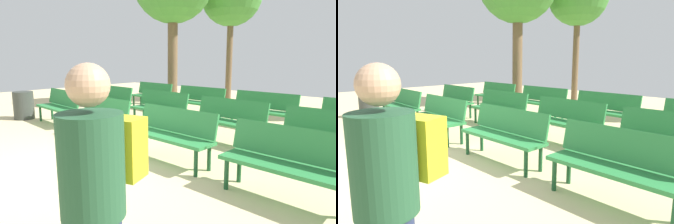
{
  "view_description": "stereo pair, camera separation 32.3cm",
  "coord_description": "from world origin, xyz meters",
  "views": [
    {
      "loc": [
        4.22,
        -1.89,
        1.67
      ],
      "look_at": [
        0.0,
        2.63,
        0.55
      ],
      "focal_mm": 31.57,
      "sensor_mm": 36.0,
      "label": 1
    },
    {
      "loc": [
        4.45,
        -1.67,
        1.67
      ],
      "look_at": [
        0.0,
        2.63,
        0.55
      ],
      "focal_mm": 31.57,
      "sensor_mm": 36.0,
      "label": 2
    }
  ],
  "objects": [
    {
      "name": "bench_r0_c0",
      "position": [
        -2.95,
        1.7,
        0.5
      ],
      "size": [
        1.62,
        0.55,
        0.87
      ],
      "rotation": [
        0.0,
        0.0,
        -0.05
      ],
      "color": "#2D8442",
      "rests_on": "ground_plane"
    },
    {
      "name": "bench_r0_c3",
      "position": [
        3.02,
        1.48,
        0.5
      ],
      "size": [
        1.6,
        0.49,
        0.87
      ],
      "rotation": [
        0.0,
        0.0,
        -0.01
      ],
      "color": "#2D8442",
      "rests_on": "ground_plane"
    },
    {
      "name": "bench_r1_c1",
      "position": [
        -0.87,
        3.26,
        0.5
      ],
      "size": [
        1.61,
        0.51,
        0.87
      ],
      "rotation": [
        0.0,
        0.0,
        -0.02
      ],
      "color": "#2D8442",
      "rests_on": "ground_plane"
    },
    {
      "name": "bench_r2_c1",
      "position": [
        -0.86,
        4.84,
        0.5
      ],
      "size": [
        1.61,
        0.51,
        0.87
      ],
      "rotation": [
        0.0,
        0.0,
        -0.02
      ],
      "color": "#2D8442",
      "rests_on": "ground_plane"
    },
    {
      "name": "bench_r0_c2",
      "position": [
        1.08,
        1.55,
        0.5
      ],
      "size": [
        1.61,
        0.5,
        0.87
      ],
      "rotation": [
        0.0,
        0.0,
        -0.01
      ],
      "color": "#2D8442",
      "rests_on": "ground_plane"
    },
    {
      "name": "bench_r1_c2",
      "position": [
        1.15,
        3.15,
        0.5
      ],
      "size": [
        1.63,
        0.58,
        0.87
      ],
      "rotation": [
        0.0,
        0.0,
        -0.06
      ],
      "color": "#2D8442",
      "rests_on": "ground_plane"
    },
    {
      "name": "bench_r2_c2",
      "position": [
        1.12,
        4.78,
        0.5
      ],
      "size": [
        1.61,
        0.51,
        0.87
      ],
      "rotation": [
        0.0,
        0.0,
        -0.02
      ],
      "color": "#2D8442",
      "rests_on": "ground_plane"
    },
    {
      "name": "bench_r2_c0",
      "position": [
        -2.88,
        4.93,
        0.5
      ],
      "size": [
        1.62,
        0.57,
        0.87
      ],
      "rotation": [
        0.0,
        0.0,
        -0.06
      ],
      "color": "#2D8442",
      "rests_on": "ground_plane"
    },
    {
      "name": "bench_r1_c3",
      "position": [
        3.07,
        3.09,
        0.5
      ],
      "size": [
        1.6,
        0.48,
        0.87
      ],
      "rotation": [
        0.0,
        0.0,
        -0.0
      ],
      "color": "#2D8442",
      "rests_on": "ground_plane"
    },
    {
      "name": "ground_plane",
      "position": [
        0.0,
        0.0,
        0.0
      ],
      "size": [
        24.0,
        24.0,
        0.0
      ],
      "primitive_type": "plane",
      "color": "beige"
    },
    {
      "name": "bench_r1_c0",
      "position": [
        -2.88,
        3.28,
        0.5
      ],
      "size": [
        1.62,
        0.55,
        0.87
      ],
      "rotation": [
        0.0,
        0.0,
        -0.04
      ],
      "color": "#2D8442",
      "rests_on": "ground_plane"
    },
    {
      "name": "trash_bin",
      "position": [
        -4.31,
        1.32,
        0.39
      ],
      "size": [
        0.54,
        0.54,
        0.77
      ],
      "primitive_type": "cylinder",
      "color": "#383D38",
      "rests_on": "ground_plane"
    },
    {
      "name": "visitor_with_backpack",
      "position": [
        2.94,
        -1.07,
        0.94
      ],
      "size": [
        0.46,
        0.59,
        1.65
      ],
      "rotation": [
        0.0,
        0.0,
        3.46
      ],
      "color": "navy",
      "rests_on": "ground_plane"
    },
    {
      "name": "bench_r0_c1",
      "position": [
        -0.93,
        1.57,
        0.5
      ],
      "size": [
        1.62,
        0.54,
        0.87
      ],
      "rotation": [
        0.0,
        0.0,
        -0.03
      ],
      "color": "#2D8442",
      "rests_on": "ground_plane"
    }
  ]
}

